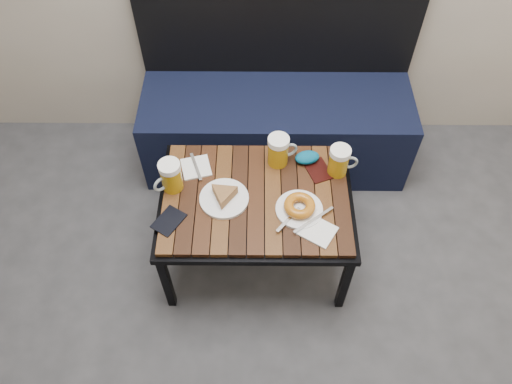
{
  "coord_description": "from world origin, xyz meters",
  "views": [
    {
      "loc": [
        -0.19,
        -0.16,
        2.19
      ],
      "look_at": [
        -0.2,
        1.1,
        0.5
      ],
      "focal_mm": 35.0,
      "sensor_mm": 36.0,
      "label": 1
    }
  ],
  "objects_px": {
    "beer_mug_right": "(339,161)",
    "plate_pie": "(224,196)",
    "passport_navy": "(169,221)",
    "plate_bagel": "(299,207)",
    "beer_mug_left": "(171,176)",
    "bench": "(276,120)",
    "beer_mug_centre": "(279,150)",
    "cafe_table": "(256,202)",
    "passport_burgundy": "(318,170)",
    "knit_pouch": "(307,157)"
  },
  "relations": [
    {
      "from": "bench",
      "to": "knit_pouch",
      "type": "distance_m",
      "value": 0.53
    },
    {
      "from": "plate_bagel",
      "to": "bench",
      "type": "bearing_deg",
      "value": 96.1
    },
    {
      "from": "beer_mug_right",
      "to": "plate_pie",
      "type": "relative_size",
      "value": 0.69
    },
    {
      "from": "beer_mug_right",
      "to": "passport_burgundy",
      "type": "xyz_separation_m",
      "value": [
        -0.08,
        0.0,
        -0.07
      ]
    },
    {
      "from": "plate_pie",
      "to": "beer_mug_right",
      "type": "bearing_deg",
      "value": 17.59
    },
    {
      "from": "beer_mug_left",
      "to": "passport_navy",
      "type": "height_order",
      "value": "beer_mug_left"
    },
    {
      "from": "beer_mug_right",
      "to": "plate_pie",
      "type": "distance_m",
      "value": 0.52
    },
    {
      "from": "bench",
      "to": "cafe_table",
      "type": "relative_size",
      "value": 1.67
    },
    {
      "from": "cafe_table",
      "to": "plate_pie",
      "type": "distance_m",
      "value": 0.15
    },
    {
      "from": "cafe_table",
      "to": "beer_mug_centre",
      "type": "xyz_separation_m",
      "value": [
        0.1,
        0.19,
        0.12
      ]
    },
    {
      "from": "cafe_table",
      "to": "knit_pouch",
      "type": "height_order",
      "value": "knit_pouch"
    },
    {
      "from": "bench",
      "to": "passport_burgundy",
      "type": "height_order",
      "value": "bench"
    },
    {
      "from": "cafe_table",
      "to": "beer_mug_left",
      "type": "relative_size",
      "value": 5.57
    },
    {
      "from": "plate_pie",
      "to": "passport_navy",
      "type": "bearing_deg",
      "value": -153.14
    },
    {
      "from": "beer_mug_left",
      "to": "passport_burgundy",
      "type": "xyz_separation_m",
      "value": [
        0.64,
        0.1,
        -0.07
      ]
    },
    {
      "from": "beer_mug_right",
      "to": "plate_pie",
      "type": "bearing_deg",
      "value": -165.58
    },
    {
      "from": "beer_mug_centre",
      "to": "plate_bagel",
      "type": "relative_size",
      "value": 0.62
    },
    {
      "from": "bench",
      "to": "plate_bagel",
      "type": "relative_size",
      "value": 5.73
    },
    {
      "from": "beer_mug_centre",
      "to": "beer_mug_right",
      "type": "xyz_separation_m",
      "value": [
        0.26,
        -0.06,
        -0.0
      ]
    },
    {
      "from": "beer_mug_centre",
      "to": "beer_mug_right",
      "type": "height_order",
      "value": "beer_mug_centre"
    },
    {
      "from": "plate_pie",
      "to": "plate_bagel",
      "type": "height_order",
      "value": "plate_pie"
    },
    {
      "from": "plate_bagel",
      "to": "cafe_table",
      "type": "bearing_deg",
      "value": 157.63
    },
    {
      "from": "cafe_table",
      "to": "beer_mug_left",
      "type": "bearing_deg",
      "value": 172.85
    },
    {
      "from": "bench",
      "to": "plate_bagel",
      "type": "xyz_separation_m",
      "value": [
        0.08,
        -0.73,
        0.22
      ]
    },
    {
      "from": "passport_navy",
      "to": "passport_burgundy",
      "type": "bearing_deg",
      "value": 55.65
    },
    {
      "from": "bench",
      "to": "beer_mug_left",
      "type": "relative_size",
      "value": 9.28
    },
    {
      "from": "beer_mug_left",
      "to": "knit_pouch",
      "type": "bearing_deg",
      "value": 153.86
    },
    {
      "from": "beer_mug_right",
      "to": "plate_pie",
      "type": "height_order",
      "value": "beer_mug_right"
    },
    {
      "from": "bench",
      "to": "plate_pie",
      "type": "relative_size",
      "value": 6.65
    },
    {
      "from": "beer_mug_centre",
      "to": "passport_burgundy",
      "type": "height_order",
      "value": "beer_mug_centre"
    },
    {
      "from": "cafe_table",
      "to": "beer_mug_left",
      "type": "distance_m",
      "value": 0.38
    },
    {
      "from": "plate_pie",
      "to": "plate_bagel",
      "type": "bearing_deg",
      "value": -9.79
    },
    {
      "from": "cafe_table",
      "to": "passport_burgundy",
      "type": "height_order",
      "value": "passport_burgundy"
    },
    {
      "from": "bench",
      "to": "passport_navy",
      "type": "bearing_deg",
      "value": -120.29
    },
    {
      "from": "cafe_table",
      "to": "passport_burgundy",
      "type": "xyz_separation_m",
      "value": [
        0.28,
        0.14,
        0.05
      ]
    },
    {
      "from": "beer_mug_left",
      "to": "bench",
      "type": "bearing_deg",
      "value": -167.88
    },
    {
      "from": "beer_mug_left",
      "to": "plate_pie",
      "type": "distance_m",
      "value": 0.24
    },
    {
      "from": "bench",
      "to": "beer_mug_centre",
      "type": "xyz_separation_m",
      "value": [
        -0.0,
        -0.47,
        0.28
      ]
    },
    {
      "from": "beer_mug_centre",
      "to": "passport_navy",
      "type": "distance_m",
      "value": 0.57
    },
    {
      "from": "beer_mug_right",
      "to": "cafe_table",
      "type": "bearing_deg",
      "value": -162.32
    },
    {
      "from": "cafe_table",
      "to": "passport_burgundy",
      "type": "relative_size",
      "value": 6.46
    },
    {
      "from": "knit_pouch",
      "to": "passport_burgundy",
      "type": "bearing_deg",
      "value": -49.76
    },
    {
      "from": "plate_pie",
      "to": "plate_bagel",
      "type": "xyz_separation_m",
      "value": [
        0.32,
        -0.05,
        -0.0
      ]
    },
    {
      "from": "beer_mug_centre",
      "to": "knit_pouch",
      "type": "bearing_deg",
      "value": -16.56
    },
    {
      "from": "beer_mug_right",
      "to": "bench",
      "type": "bearing_deg",
      "value": 113.15
    },
    {
      "from": "passport_navy",
      "to": "plate_bagel",
      "type": "bearing_deg",
      "value": 38.44
    },
    {
      "from": "beer_mug_right",
      "to": "knit_pouch",
      "type": "height_order",
      "value": "beer_mug_right"
    },
    {
      "from": "beer_mug_right",
      "to": "passport_navy",
      "type": "xyz_separation_m",
      "value": [
        -0.72,
        -0.27,
        -0.07
      ]
    },
    {
      "from": "cafe_table",
      "to": "passport_navy",
      "type": "bearing_deg",
      "value": -159.65
    },
    {
      "from": "bench",
      "to": "passport_burgundy",
      "type": "xyz_separation_m",
      "value": [
        0.17,
        -0.52,
        0.2
      ]
    }
  ]
}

